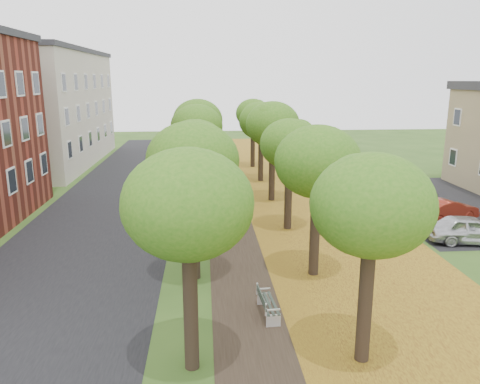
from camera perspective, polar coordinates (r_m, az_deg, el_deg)
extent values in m
plane|color=#2D4C19|center=(14.01, 3.78, -20.12)|extent=(120.00, 120.00, 0.00)
cube|color=black|center=(28.22, -16.00, -2.87)|extent=(8.00, 70.00, 0.01)
cube|color=black|center=(27.69, -0.60, -2.64)|extent=(3.20, 70.00, 0.01)
cube|color=#AA881F|center=(28.45, 9.51, -2.39)|extent=(7.50, 70.00, 0.01)
cube|color=black|center=(32.41, 23.83, -1.41)|extent=(9.00, 16.00, 0.01)
cylinder|color=black|center=(12.99, -6.03, -13.88)|extent=(0.40, 0.40, 3.59)
ellipsoid|color=#2C6314|center=(11.93, -6.38, -1.38)|extent=(3.42, 3.42, 2.91)
cylinder|color=black|center=(18.51, -5.57, -5.26)|extent=(0.40, 0.40, 3.59)
ellipsoid|color=#2C6314|center=(17.79, -5.78, 3.63)|extent=(3.42, 3.42, 2.91)
cylinder|color=black|center=(24.27, -5.33, -0.67)|extent=(0.40, 0.40, 3.59)
ellipsoid|color=#2C6314|center=(23.72, -5.48, 6.16)|extent=(3.42, 3.42, 2.91)
cylinder|color=black|center=(30.12, -5.18, 2.16)|extent=(0.40, 0.40, 3.59)
ellipsoid|color=#2C6314|center=(29.68, -5.30, 7.67)|extent=(3.42, 3.42, 2.91)
cylinder|color=black|center=(36.02, -5.08, 4.06)|extent=(0.40, 0.40, 3.59)
ellipsoid|color=#2C6314|center=(35.65, -5.18, 8.67)|extent=(3.42, 3.42, 2.91)
cylinder|color=black|center=(41.94, -5.01, 5.42)|extent=(0.40, 0.40, 3.59)
ellipsoid|color=#2C6314|center=(41.63, -5.09, 9.39)|extent=(3.42, 3.42, 2.91)
cylinder|color=black|center=(13.69, 15.02, -12.77)|extent=(0.40, 0.40, 3.59)
ellipsoid|color=#2C6314|center=(12.69, 15.82, -0.90)|extent=(3.42, 3.42, 2.91)
cylinder|color=black|center=(19.02, 9.10, -4.86)|extent=(0.40, 0.40, 3.59)
ellipsoid|color=#2C6314|center=(18.31, 9.44, 3.81)|extent=(3.42, 3.42, 2.91)
cylinder|color=black|center=(24.65, 5.90, -0.45)|extent=(0.40, 0.40, 3.59)
ellipsoid|color=#2C6314|center=(24.11, 6.07, 6.26)|extent=(3.42, 3.42, 2.91)
cylinder|color=black|center=(30.43, 3.90, 2.30)|extent=(0.40, 0.40, 3.59)
ellipsoid|color=#2C6314|center=(29.99, 3.99, 7.75)|extent=(3.42, 3.42, 2.91)
cylinder|color=black|center=(36.28, 2.54, 4.17)|extent=(0.40, 0.40, 3.59)
ellipsoid|color=#2C6314|center=(35.91, 2.59, 8.75)|extent=(3.42, 3.42, 2.91)
cylinder|color=black|center=(42.17, 1.56, 5.51)|extent=(0.40, 0.40, 3.59)
ellipsoid|color=#2C6314|center=(41.85, 1.59, 9.46)|extent=(3.42, 3.42, 2.91)
cube|color=beige|center=(47.13, -23.60, 9.17)|extent=(10.00, 20.00, 10.00)
cube|color=#2D2D33|center=(47.11, -24.23, 15.47)|extent=(10.30, 20.30, 0.40)
cube|color=#2D3831|center=(16.18, 3.50, -13.40)|extent=(0.55, 1.73, 0.04)
cube|color=#2D3831|center=(16.02, 2.63, -12.65)|extent=(0.15, 1.70, 0.25)
cube|color=silver|center=(15.62, 4.09, -15.37)|extent=(0.48, 0.09, 0.43)
cube|color=silver|center=(16.96, 2.94, -12.86)|extent=(0.48, 0.09, 0.43)
cube|color=silver|center=(15.43, 4.12, -14.13)|extent=(0.43, 0.09, 0.04)
cube|color=silver|center=(16.79, 2.96, -11.69)|extent=(0.43, 0.09, 0.04)
imported|color=#B1B2B6|center=(25.25, 26.24, -4.12)|extent=(4.21, 2.23, 1.36)
imported|color=maroon|center=(28.68, 23.89, -2.01)|extent=(3.92, 2.38, 1.22)
imported|color=#36353A|center=(32.56, 18.77, 0.40)|extent=(5.32, 3.65, 1.43)
imported|color=silver|center=(35.94, 18.21, 1.48)|extent=(4.87, 3.62, 1.23)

